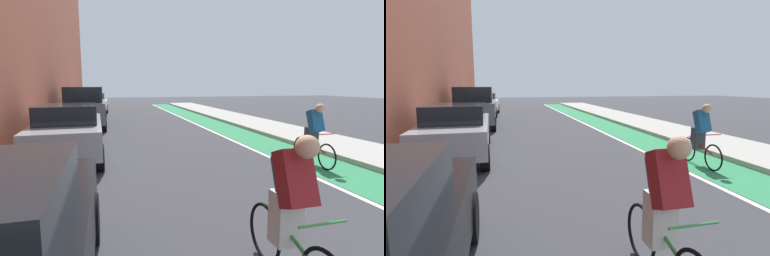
# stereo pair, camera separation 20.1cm
# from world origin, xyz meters

# --- Properties ---
(ground_plane) EXTENTS (77.96, 77.96, 0.00)m
(ground_plane) POSITION_xyz_m (0.00, 13.72, 0.00)
(ground_plane) COLOR #38383D
(bike_lane_paint) EXTENTS (1.60, 35.44, 0.00)m
(bike_lane_paint) POSITION_xyz_m (3.36, 15.72, 0.00)
(bike_lane_paint) COLOR #2D8451
(bike_lane_paint) RESTS_ON ground
(lane_divider_stripe) EXTENTS (0.12, 35.44, 0.00)m
(lane_divider_stripe) POSITION_xyz_m (2.46, 15.72, 0.00)
(lane_divider_stripe) COLOR white
(lane_divider_stripe) RESTS_ON ground
(sidewalk_right) EXTENTS (2.51, 35.44, 0.14)m
(sidewalk_right) POSITION_xyz_m (5.41, 15.72, 0.07)
(sidewalk_right) COLOR #A8A59E
(sidewalk_right) RESTS_ON ground
(parked_sedan_silver) EXTENTS (1.97, 4.83, 1.53)m
(parked_sedan_silver) POSITION_xyz_m (-3.11, 10.47, 0.79)
(parked_sedan_silver) COLOR #9EA0A8
(parked_sedan_silver) RESTS_ON ground
(parked_suv_gray) EXTENTS (2.00, 4.43, 1.98)m
(parked_suv_gray) POSITION_xyz_m (-3.11, 16.76, 1.02)
(parked_suv_gray) COLOR #595B60
(parked_suv_gray) RESTS_ON ground
(parked_sedan_white) EXTENTS (2.12, 4.43, 1.53)m
(parked_sedan_white) POSITION_xyz_m (-3.11, 22.74, 0.79)
(parked_sedan_white) COLOR silver
(parked_sedan_white) RESTS_ON ground
(cyclist_lead) EXTENTS (0.48, 1.74, 1.63)m
(cyclist_lead) POSITION_xyz_m (-0.25, 3.74, 0.85)
(cyclist_lead) COLOR black
(cyclist_lead) RESTS_ON ground
(cyclist_mid) EXTENTS (0.48, 1.71, 1.61)m
(cyclist_mid) POSITION_xyz_m (3.12, 7.88, 0.81)
(cyclist_mid) COLOR black
(cyclist_mid) RESTS_ON ground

